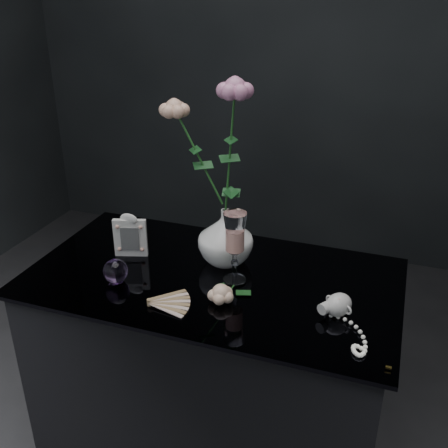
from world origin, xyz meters
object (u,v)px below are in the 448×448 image
at_px(loose_rose, 221,294).
at_px(pearl_jar, 339,304).
at_px(picture_frame, 130,235).
at_px(paperweight, 116,271).
at_px(wine_glass, 235,248).
at_px(vase, 226,236).

distance_m(loose_rose, pearl_jar, 0.30).
xyz_separation_m(picture_frame, pearl_jar, (0.64, -0.10, -0.04)).
xyz_separation_m(paperweight, pearl_jar, (0.61, 0.05, -0.00)).
bearing_deg(wine_glass, pearl_jar, -12.26).
distance_m(paperweight, pearl_jar, 0.61).
bearing_deg(loose_rose, pearl_jar, 21.00).
height_order(vase, picture_frame, vase).
relative_size(picture_frame, paperweight, 2.03).
xyz_separation_m(loose_rose, pearl_jar, (0.30, 0.05, 0.00)).
xyz_separation_m(vase, wine_glass, (0.06, -0.09, 0.02)).
bearing_deg(picture_frame, vase, -6.28).
height_order(picture_frame, pearl_jar, picture_frame).
distance_m(wine_glass, picture_frame, 0.35).
bearing_deg(picture_frame, pearl_jar, -26.56).
height_order(wine_glass, pearl_jar, wine_glass).
bearing_deg(loose_rose, paperweight, -167.52).
xyz_separation_m(paperweight, loose_rose, (0.31, 0.00, -0.01)).
relative_size(wine_glass, pearl_jar, 0.97).
bearing_deg(pearl_jar, paperweight, -142.27).
relative_size(picture_frame, pearl_jar, 0.65).
relative_size(vase, loose_rose, 1.12).
bearing_deg(pearl_jar, picture_frame, -155.96).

